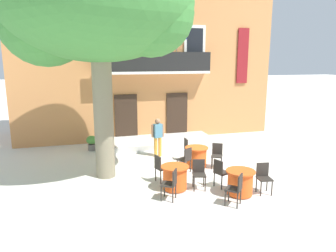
{
  "coord_description": "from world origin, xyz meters",
  "views": [
    {
      "loc": [
        -4.49,
        -10.07,
        3.95
      ],
      "look_at": [
        -1.03,
        1.93,
        1.3
      ],
      "focal_mm": 33.59,
      "sensor_mm": 36.0,
      "label": 1
    }
  ],
  "objects_px": {
    "cafe_chair_near_tree_0": "(199,172)",
    "cafe_chair_near_tree_1": "(161,167)",
    "cafe_chair_front_2": "(217,154)",
    "ground_planter_left": "(92,142)",
    "pedestrian_near_entrance": "(158,135)",
    "cafe_table_near_tree": "(175,177)",
    "cafe_chair_middle_0": "(220,171)",
    "cafe_chair_front_0": "(188,148)",
    "cafe_chair_near_tree_2": "(171,182)",
    "cafe_table_middle": "(240,182)",
    "cafe_chair_middle_2": "(264,176)",
    "plane_tree": "(96,8)",
    "cafe_chair_middle_1": "(236,187)",
    "cafe_table_front": "(197,157)",
    "cafe_chair_front_1": "(186,158)"
  },
  "relations": [
    {
      "from": "cafe_chair_near_tree_1",
      "to": "cafe_chair_near_tree_2",
      "type": "bearing_deg",
      "value": -92.27
    },
    {
      "from": "cafe_chair_near_tree_0",
      "to": "cafe_chair_near_tree_2",
      "type": "distance_m",
      "value": 1.21
    },
    {
      "from": "cafe_chair_near_tree_1",
      "to": "cafe_chair_near_tree_2",
      "type": "relative_size",
      "value": 1.0
    },
    {
      "from": "plane_tree",
      "to": "cafe_chair_middle_0",
      "type": "bearing_deg",
      "value": -30.41
    },
    {
      "from": "cafe_table_middle",
      "to": "cafe_chair_middle_0",
      "type": "height_order",
      "value": "cafe_chair_middle_0"
    },
    {
      "from": "cafe_table_near_tree",
      "to": "cafe_chair_near_tree_2",
      "type": "relative_size",
      "value": 0.95
    },
    {
      "from": "cafe_table_middle",
      "to": "cafe_chair_middle_0",
      "type": "relative_size",
      "value": 0.95
    },
    {
      "from": "cafe_chair_near_tree_2",
      "to": "cafe_chair_near_tree_0",
      "type": "bearing_deg",
      "value": 27.83
    },
    {
      "from": "pedestrian_near_entrance",
      "to": "cafe_table_middle",
      "type": "bearing_deg",
      "value": -72.15
    },
    {
      "from": "cafe_table_near_tree",
      "to": "cafe_chair_middle_0",
      "type": "xyz_separation_m",
      "value": [
        1.42,
        -0.23,
        0.14
      ]
    },
    {
      "from": "cafe_table_front",
      "to": "cafe_chair_front_2",
      "type": "xyz_separation_m",
      "value": [
        0.7,
        -0.29,
        0.14
      ]
    },
    {
      "from": "cafe_table_middle",
      "to": "cafe_chair_middle_2",
      "type": "xyz_separation_m",
      "value": [
        0.75,
        -0.04,
        0.14
      ]
    },
    {
      "from": "cafe_table_middle",
      "to": "cafe_chair_front_2",
      "type": "relative_size",
      "value": 0.95
    },
    {
      "from": "cafe_chair_near_tree_1",
      "to": "cafe_chair_front_0",
      "type": "height_order",
      "value": "same"
    },
    {
      "from": "cafe_chair_front_1",
      "to": "cafe_table_near_tree",
      "type": "bearing_deg",
      "value": -121.48
    },
    {
      "from": "cafe_chair_middle_0",
      "to": "cafe_chair_front_0",
      "type": "distance_m",
      "value": 2.77
    },
    {
      "from": "cafe_table_near_tree",
      "to": "cafe_chair_near_tree_1",
      "type": "height_order",
      "value": "cafe_chair_near_tree_1"
    },
    {
      "from": "plane_tree",
      "to": "cafe_table_front",
      "type": "xyz_separation_m",
      "value": [
        3.45,
        -0.01,
        -5.11
      ]
    },
    {
      "from": "cafe_table_near_tree",
      "to": "ground_planter_left",
      "type": "bearing_deg",
      "value": 113.73
    },
    {
      "from": "plane_tree",
      "to": "cafe_chair_near_tree_2",
      "type": "height_order",
      "value": "plane_tree"
    },
    {
      "from": "cafe_chair_middle_2",
      "to": "cafe_chair_near_tree_1",
      "type": "bearing_deg",
      "value": 148.91
    },
    {
      "from": "cafe_chair_near_tree_0",
      "to": "cafe_chair_near_tree_1",
      "type": "xyz_separation_m",
      "value": [
        -1.02,
        0.82,
        0.0
      ]
    },
    {
      "from": "plane_tree",
      "to": "cafe_chair_front_0",
      "type": "distance_m",
      "value": 6.07
    },
    {
      "from": "cafe_chair_middle_0",
      "to": "cafe_chair_near_tree_2",
      "type": "bearing_deg",
      "value": -165.6
    },
    {
      "from": "cafe_chair_near_tree_1",
      "to": "cafe_table_front",
      "type": "distance_m",
      "value": 2.0
    },
    {
      "from": "cafe_chair_middle_0",
      "to": "ground_planter_left",
      "type": "relative_size",
      "value": 1.39
    },
    {
      "from": "cafe_chair_middle_0",
      "to": "cafe_chair_front_1",
      "type": "xyz_separation_m",
      "value": [
        -0.61,
        1.56,
        0.0
      ]
    },
    {
      "from": "cafe_chair_middle_1",
      "to": "cafe_chair_middle_2",
      "type": "relative_size",
      "value": 1.0
    },
    {
      "from": "pedestrian_near_entrance",
      "to": "cafe_table_near_tree",
      "type": "bearing_deg",
      "value": -95.52
    },
    {
      "from": "cafe_chair_front_2",
      "to": "pedestrian_near_entrance",
      "type": "xyz_separation_m",
      "value": [
        -1.77,
        1.95,
        0.37
      ]
    },
    {
      "from": "cafe_chair_near_tree_0",
      "to": "cafe_chair_near_tree_1",
      "type": "height_order",
      "value": "same"
    },
    {
      "from": "cafe_chair_near_tree_0",
      "to": "cafe_table_front",
      "type": "relative_size",
      "value": 1.05
    },
    {
      "from": "cafe_chair_middle_1",
      "to": "cafe_chair_middle_2",
      "type": "distance_m",
      "value": 1.33
    },
    {
      "from": "cafe_chair_middle_2",
      "to": "ground_planter_left",
      "type": "bearing_deg",
      "value": 127.93
    },
    {
      "from": "cafe_table_near_tree",
      "to": "cafe_table_middle",
      "type": "height_order",
      "value": "same"
    },
    {
      "from": "cafe_chair_middle_0",
      "to": "cafe_chair_middle_2",
      "type": "xyz_separation_m",
      "value": [
        1.07,
        -0.73,
        0.0
      ]
    },
    {
      "from": "cafe_chair_near_tree_0",
      "to": "cafe_chair_front_2",
      "type": "relative_size",
      "value": 1.0
    },
    {
      "from": "cafe_table_near_tree",
      "to": "ground_planter_left",
      "type": "distance_m",
      "value": 5.6
    },
    {
      "from": "cafe_chair_near_tree_0",
      "to": "cafe_chair_front_1",
      "type": "distance_m",
      "value": 1.44
    },
    {
      "from": "cafe_table_middle",
      "to": "cafe_chair_middle_1",
      "type": "height_order",
      "value": "cafe_chair_middle_1"
    },
    {
      "from": "cafe_chair_middle_1",
      "to": "cafe_chair_near_tree_1",
      "type": "bearing_deg",
      "value": 124.93
    },
    {
      "from": "cafe_chair_near_tree_0",
      "to": "cafe_chair_front_0",
      "type": "relative_size",
      "value": 1.0
    },
    {
      "from": "cafe_table_middle",
      "to": "cafe_chair_front_2",
      "type": "xyz_separation_m",
      "value": [
        0.36,
        2.41,
        0.14
      ]
    },
    {
      "from": "cafe_chair_near_tree_2",
      "to": "cafe_chair_front_1",
      "type": "bearing_deg",
      "value": 60.46
    },
    {
      "from": "cafe_chair_near_tree_2",
      "to": "pedestrian_near_entrance",
      "type": "bearing_deg",
      "value": 80.93
    },
    {
      "from": "cafe_table_near_tree",
      "to": "cafe_chair_near_tree_2",
      "type": "xyz_separation_m",
      "value": [
        -0.33,
        -0.68,
        0.14
      ]
    },
    {
      "from": "cafe_chair_front_1",
      "to": "plane_tree",
      "type": "bearing_deg",
      "value": 170.55
    },
    {
      "from": "cafe_chair_near_tree_0",
      "to": "cafe_chair_front_2",
      "type": "distance_m",
      "value": 2.1
    },
    {
      "from": "cafe_chair_front_2",
      "to": "ground_planter_left",
      "type": "distance_m",
      "value": 5.67
    },
    {
      "from": "cafe_chair_middle_0",
      "to": "cafe_chair_middle_2",
      "type": "distance_m",
      "value": 1.29
    }
  ]
}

